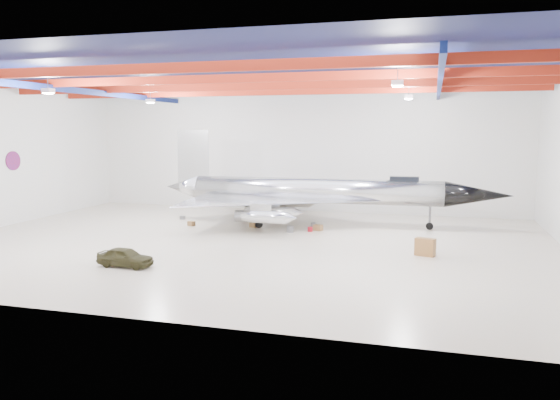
% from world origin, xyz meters
% --- Properties ---
extents(floor, '(40.00, 40.00, 0.00)m').
position_xyz_m(floor, '(0.00, 0.00, 0.00)').
color(floor, beige).
rests_on(floor, ground).
extents(wall_back, '(40.00, 0.00, 40.00)m').
position_xyz_m(wall_back, '(0.00, 15.00, 5.50)').
color(wall_back, silver).
rests_on(wall_back, floor).
extents(ceiling, '(40.00, 40.00, 0.00)m').
position_xyz_m(ceiling, '(0.00, 0.00, 11.00)').
color(ceiling, '#0A0F38').
rests_on(ceiling, wall_back).
extents(ceiling_structure, '(39.50, 29.50, 1.08)m').
position_xyz_m(ceiling_structure, '(0.00, 0.00, 10.32)').
color(ceiling_structure, '#9B2210').
rests_on(ceiling_structure, ceiling).
extents(wall_roundel, '(0.10, 1.50, 1.50)m').
position_xyz_m(wall_roundel, '(-19.94, 2.00, 5.00)').
color(wall_roundel, '#B21414').
rests_on(wall_roundel, wall_left).
extents(jet_aircraft, '(27.12, 15.92, 7.40)m').
position_xyz_m(jet_aircraft, '(2.95, 7.91, 2.43)').
color(jet_aircraft, silver).
rests_on(jet_aircraft, floor).
extents(jeep, '(3.16, 1.36, 1.06)m').
position_xyz_m(jeep, '(-4.24, -7.73, 0.53)').
color(jeep, '#35321A').
rests_on(jeep, floor).
extents(desk, '(1.27, 0.91, 1.05)m').
position_xyz_m(desk, '(11.52, -0.65, 0.53)').
color(desk, brown).
rests_on(desk, floor).
extents(crate_ply, '(0.60, 0.54, 0.35)m').
position_xyz_m(crate_ply, '(-6.16, 4.89, 0.18)').
color(crate_ply, olive).
rests_on(crate_ply, floor).
extents(toolbox_red, '(0.56, 0.49, 0.33)m').
position_xyz_m(toolbox_red, '(-3.19, 9.18, 0.16)').
color(toolbox_red, maroon).
rests_on(toolbox_red, floor).
extents(engine_drum, '(0.55, 0.55, 0.46)m').
position_xyz_m(engine_drum, '(1.94, 4.36, 0.23)').
color(engine_drum, '#59595B').
rests_on(engine_drum, floor).
extents(parts_bin, '(0.73, 0.64, 0.43)m').
position_xyz_m(parts_bin, '(3.75, 5.59, 0.21)').
color(parts_bin, olive).
rests_on(parts_bin, floor).
extents(crate_small, '(0.50, 0.45, 0.30)m').
position_xyz_m(crate_small, '(-8.16, 7.46, 0.15)').
color(crate_small, '#59595B').
rests_on(crate_small, floor).
extents(tool_chest, '(0.48, 0.48, 0.34)m').
position_xyz_m(tool_chest, '(3.27, 5.01, 0.17)').
color(tool_chest, maroon).
rests_on(tool_chest, floor).
extents(oil_barrel, '(0.65, 0.58, 0.37)m').
position_xyz_m(oil_barrel, '(-1.29, 5.58, 0.19)').
color(oil_barrel, olive).
rests_on(oil_barrel, floor).
extents(spares_box, '(0.40, 0.40, 0.32)m').
position_xyz_m(spares_box, '(3.06, 7.03, 0.16)').
color(spares_box, '#59595B').
rests_on(spares_box, floor).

